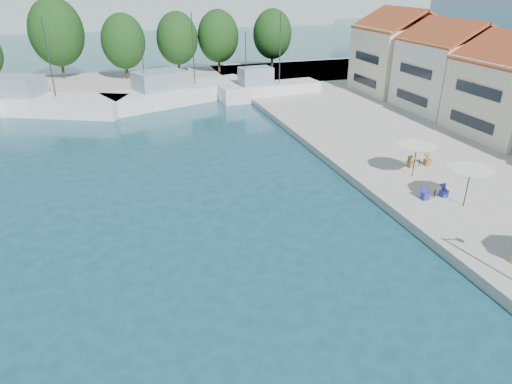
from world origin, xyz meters
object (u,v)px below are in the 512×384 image
object	(u,v)px
trawler_02	(37,103)
trawler_03	(179,93)
trawler_04	(267,90)
umbrella_white	(470,173)
umbrella_cream	(417,149)

from	to	relation	value
trawler_02	trawler_03	distance (m)	15.27
trawler_04	umbrella_white	bearing A→B (deg)	-91.34
trawler_02	trawler_04	size ratio (longest dim) A/B	1.47
trawler_02	umbrella_white	bearing A→B (deg)	-25.78
trawler_04	umbrella_white	xyz separation A→B (m)	(1.79, -31.94, 1.72)
trawler_02	trawler_03	xyz separation A→B (m)	(15.27, 0.13, -0.00)
trawler_02	umbrella_white	xyz separation A→B (m)	(27.51, -33.49, 1.73)
trawler_04	trawler_03	bearing A→B (deg)	166.37
trawler_02	trawler_03	world-z (taller)	same
trawler_03	trawler_04	world-z (taller)	same
umbrella_white	trawler_04	bearing A→B (deg)	93.20
umbrella_white	trawler_03	bearing A→B (deg)	110.00
umbrella_white	umbrella_cream	xyz separation A→B (m)	(-0.22, 4.92, -0.14)
umbrella_cream	trawler_04	bearing A→B (deg)	93.31
trawler_03	umbrella_white	distance (m)	35.81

